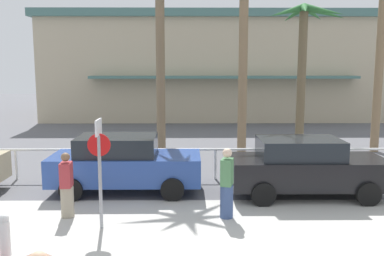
# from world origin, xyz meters

# --- Properties ---
(ground_plane) EXTENTS (80.00, 80.00, 0.00)m
(ground_plane) POSITION_xyz_m (0.00, 10.00, 0.00)
(ground_plane) COLOR #5B5B60
(sidewalk_strip) EXTENTS (44.00, 4.00, 0.02)m
(sidewalk_strip) POSITION_xyz_m (0.00, 4.20, 0.01)
(sidewalk_strip) COLOR beige
(sidewalk_strip) RESTS_ON ground
(building_backdrop) EXTENTS (24.57, 12.40, 7.27)m
(building_backdrop) POSITION_xyz_m (1.35, 27.49, 3.65)
(building_backdrop) COLOR #BCAD8E
(building_backdrop) RESTS_ON ground
(rail_fence) EXTENTS (26.42, 0.08, 1.04)m
(rail_fence) POSITION_xyz_m (-0.00, 8.50, 0.83)
(rail_fence) COLOR white
(rail_fence) RESTS_ON ground
(stop_sign_bike_lane) EXTENTS (0.52, 0.56, 2.56)m
(stop_sign_bike_lane) POSITION_xyz_m (-2.91, 4.18, 1.68)
(stop_sign_bike_lane) COLOR gray
(stop_sign_bike_lane) RESTS_ON ground
(bollard_0) EXTENTS (0.20, 0.20, 1.00)m
(bollard_0) POSITION_xyz_m (-4.38, 2.45, 0.52)
(bollard_0) COLOR white
(bollard_0) RESTS_ON ground
(palm_tree_1) EXTENTS (3.26, 3.27, 7.73)m
(palm_tree_1) POSITION_xyz_m (1.23, 11.78, 5.94)
(palm_tree_1) COLOR #846B4C
(palm_tree_1) RESTS_ON ground
(palm_tree_2) EXTENTS (3.16, 3.57, 6.25)m
(palm_tree_2) POSITION_xyz_m (3.87, 12.51, 4.78)
(palm_tree_2) COLOR brown
(palm_tree_2) RESTS_ON ground
(car_blue_1) EXTENTS (4.40, 2.02, 1.69)m
(car_blue_1) POSITION_xyz_m (-2.81, 7.09, 0.87)
(car_blue_1) COLOR #284793
(car_blue_1) RESTS_ON ground
(car_black_2) EXTENTS (4.40, 2.02, 1.69)m
(car_black_2) POSITION_xyz_m (2.46, 6.62, 0.87)
(car_black_2) COLOR black
(car_black_2) RESTS_ON ground
(pedestrian_1) EXTENTS (0.34, 0.42, 1.65)m
(pedestrian_1) POSITION_xyz_m (-3.90, 4.93, 0.76)
(pedestrian_1) COLOR gray
(pedestrian_1) RESTS_ON ground
(pedestrian_2) EXTENTS (0.40, 0.46, 1.76)m
(pedestrian_2) POSITION_xyz_m (0.04, 4.84, 0.82)
(pedestrian_2) COLOR #384C7A
(pedestrian_2) RESTS_ON ground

